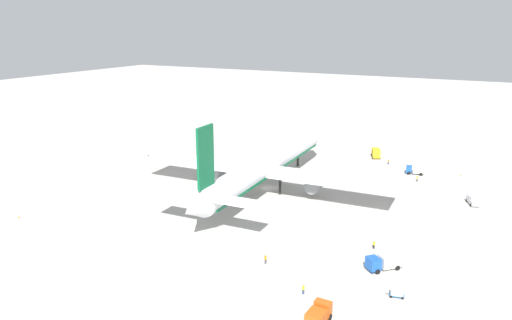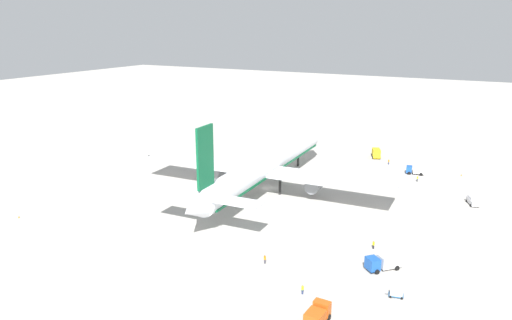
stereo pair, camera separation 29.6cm
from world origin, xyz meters
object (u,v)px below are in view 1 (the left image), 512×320
object	(u,v)px
baggage_cart_0	(153,154)
ground_worker_2	(265,259)
service_truck_2	(385,261)
service_truck_3	(416,169)
ground_worker_3	(388,162)
airliner	(265,166)
ground_worker_4	(303,289)
service_truck_0	(376,153)
baggage_cart_1	(397,293)
traffic_cone_2	(19,217)
service_van	(473,200)
traffic_cone_1	(213,142)
ground_worker_0	(417,178)
traffic_cone_0	(461,175)
ground_worker_1	(374,245)
service_truck_1	(319,314)

from	to	relation	value
baggage_cart_0	ground_worker_2	world-z (taller)	ground_worker_2
service_truck_2	service_truck_3	xyz separation A→B (m)	(61.38, 5.71, 0.09)
ground_worker_2	ground_worker_3	world-z (taller)	ground_worker_2
baggage_cart_0	airliner	bearing A→B (deg)	-104.63
ground_worker_2	ground_worker_4	distance (m)	11.95
service_truck_0	baggage_cart_0	bearing A→B (deg)	116.50
service_truck_0	baggage_cart_1	xyz separation A→B (m)	(-82.05, -24.73, -1.01)
service_truck_3	ground_worker_3	bearing A→B (deg)	55.43
airliner	ground_worker_2	world-z (taller)	airliner
service_truck_2	ground_worker_4	xyz separation A→B (m)	(-14.47, 9.52, -0.68)
traffic_cone_2	service_truck_3	bearing A→B (deg)	-43.64
service_van	traffic_cone_1	bearing A→B (deg)	75.31
service_truck_2	ground_worker_0	bearing A→B (deg)	4.33
airliner	traffic_cone_2	xyz separation A→B (m)	(-43.52, 40.01, -6.20)
traffic_cone_1	traffic_cone_0	bearing A→B (deg)	-90.09
airliner	traffic_cone_0	world-z (taller)	airliner
service_truck_3	ground_worker_1	bearing A→B (deg)	-177.94
ground_worker_2	traffic_cone_2	world-z (taller)	ground_worker_2
ground_worker_1	ground_worker_2	xyz separation A→B (m)	(-15.34, 15.85, 0.03)
traffic_cone_1	service_truck_2	bearing A→B (deg)	-129.96
ground_worker_4	service_van	bearing A→B (deg)	-19.85
ground_worker_0	ground_worker_1	world-z (taller)	ground_worker_0
airliner	service_truck_1	distance (m)	60.05
service_truck_0	traffic_cone_2	size ratio (longest dim) A/B	10.28
ground_worker_2	ground_worker_3	bearing A→B (deg)	-3.33
ground_worker_3	ground_worker_2	bearing A→B (deg)	176.67
ground_worker_0	traffic_cone_2	world-z (taller)	ground_worker_0
ground_worker_2	service_truck_1	bearing A→B (deg)	-129.86
service_truck_3	traffic_cone_0	distance (m)	12.67
ground_worker_4	traffic_cone_0	distance (m)	81.82
baggage_cart_1	ground_worker_3	xyz separation A→B (m)	(76.07, 19.21, 0.17)
ground_worker_1	ground_worker_3	distance (m)	61.73
ground_worker_0	service_truck_1	bearing A→B (deg)	179.67
service_truck_0	ground_worker_2	size ratio (longest dim) A/B	3.34
traffic_cone_0	service_truck_2	bearing A→B (deg)	174.73
ground_worker_2	baggage_cart_0	bearing A→B (deg)	53.50
ground_worker_1	ground_worker_4	distance (m)	22.47
ground_worker_2	traffic_cone_2	xyz separation A→B (m)	(-6.72, 58.73, -0.58)
ground_worker_1	traffic_cone_2	size ratio (longest dim) A/B	2.98
ground_worker_1	traffic_cone_1	world-z (taller)	ground_worker_1
service_truck_0	baggage_cart_0	size ratio (longest dim) A/B	1.55
traffic_cone_1	baggage_cart_0	bearing A→B (deg)	163.10
ground_worker_4	traffic_cone_2	bearing A→B (deg)	90.27
service_truck_0	traffic_cone_2	world-z (taller)	service_truck_0
service_truck_0	ground_worker_1	bearing A→B (deg)	-165.72
service_truck_2	service_truck_1	bearing A→B (deg)	167.56
baggage_cart_0	baggage_cart_1	world-z (taller)	baggage_cart_1
ground_worker_2	traffic_cone_1	size ratio (longest dim) A/B	3.08
ground_worker_1	traffic_cone_0	world-z (taller)	ground_worker_1
service_truck_3	ground_worker_0	xyz separation A→B (m)	(-6.95, -1.59, -0.70)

